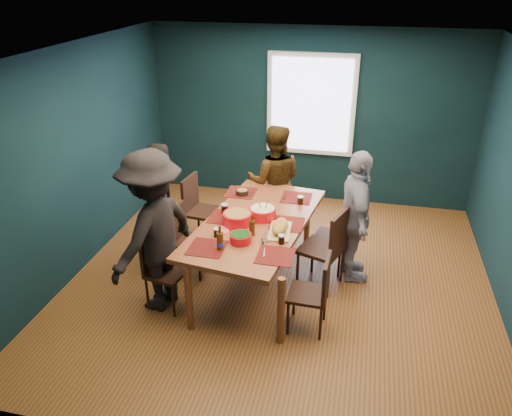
{
  "coord_description": "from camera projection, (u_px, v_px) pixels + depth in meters",
  "views": [
    {
      "loc": [
        0.84,
        -5.04,
        3.49
      ],
      "look_at": [
        -0.28,
        -0.11,
        1.0
      ],
      "focal_mm": 35.0,
      "sensor_mm": 36.0,
      "label": 1
    }
  ],
  "objects": [
    {
      "name": "chair_left_near",
      "position": [
        160.0,
        264.0,
        5.49
      ],
      "size": [
        0.46,
        0.46,
        0.88
      ],
      "rotation": [
        0.0,
        0.0,
        -0.19
      ],
      "color": "black",
      "rests_on": "floor"
    },
    {
      "name": "room",
      "position": [
        287.0,
        168.0,
        5.74
      ],
      "size": [
        5.01,
        5.01,
        2.71
      ],
      "color": "#93592A",
      "rests_on": "ground"
    },
    {
      "name": "person_right",
      "position": [
        356.0,
        218.0,
        5.83
      ],
      "size": [
        0.61,
        1.02,
        1.63
      ],
      "primitive_type": "imported",
      "rotation": [
        0.0,
        0.0,
        1.8
      ],
      "color": "white",
      "rests_on": "floor"
    },
    {
      "name": "chair_right_far",
      "position": [
        338.0,
        233.0,
        6.12
      ],
      "size": [
        0.48,
        0.48,
        0.89
      ],
      "rotation": [
        0.0,
        0.0,
        -0.21
      ],
      "color": "black",
      "rests_on": "floor"
    },
    {
      "name": "dining_table",
      "position": [
        256.0,
        227.0,
        5.76
      ],
      "size": [
        1.39,
        2.32,
        0.83
      ],
      "rotation": [
        0.0,
        0.0,
        -0.14
      ],
      "color": "brown",
      "rests_on": "floor"
    },
    {
      "name": "beer_bottle_a",
      "position": [
        220.0,
        241.0,
        5.11
      ],
      "size": [
        0.07,
        0.07,
        0.27
      ],
      "color": "#45260C",
      "rests_on": "dining_table"
    },
    {
      "name": "chair_left_mid",
      "position": [
        185.0,
        234.0,
        6.09
      ],
      "size": [
        0.43,
        0.43,
        0.88
      ],
      "rotation": [
        0.0,
        0.0,
        -0.1
      ],
      "color": "black",
      "rests_on": "floor"
    },
    {
      "name": "napkin_a",
      "position": [
        290.0,
        222.0,
        5.7
      ],
      "size": [
        0.15,
        0.15,
        0.0
      ],
      "primitive_type": "cube",
      "rotation": [
        0.0,
        0.0,
        0.29
      ],
      "color": "#FD6A6C",
      "rests_on": "dining_table"
    },
    {
      "name": "small_bowl",
      "position": [
        242.0,
        192.0,
        6.35
      ],
      "size": [
        0.16,
        0.16,
        0.07
      ],
      "color": "black",
      "rests_on": "dining_table"
    },
    {
      "name": "cutting_board",
      "position": [
        280.0,
        227.0,
        5.46
      ],
      "size": [
        0.29,
        0.58,
        0.13
      ],
      "rotation": [
        0.0,
        0.0,
        0.07
      ],
      "color": "tan",
      "rests_on": "dining_table"
    },
    {
      "name": "chair_right_mid",
      "position": [
        329.0,
        244.0,
        5.73
      ],
      "size": [
        0.59,
        0.59,
        1.02
      ],
      "rotation": [
        0.0,
        0.0,
        -0.34
      ],
      "color": "black",
      "rests_on": "floor"
    },
    {
      "name": "napkin_b",
      "position": [
        222.0,
        230.0,
        5.53
      ],
      "size": [
        0.18,
        0.18,
        0.0
      ],
      "primitive_type": "cube",
      "rotation": [
        0.0,
        0.0,
        0.29
      ],
      "color": "#FD6A6C",
      "rests_on": "dining_table"
    },
    {
      "name": "bowl_herbs",
      "position": [
        241.0,
        238.0,
        5.26
      ],
      "size": [
        0.23,
        0.23,
        0.1
      ],
      "color": "red",
      "rests_on": "dining_table"
    },
    {
      "name": "bowl_salad",
      "position": [
        237.0,
        218.0,
        5.63
      ],
      "size": [
        0.33,
        0.33,
        0.14
      ],
      "color": "red",
      "rests_on": "dining_table"
    },
    {
      "name": "cola_glass_b",
      "position": [
        281.0,
        239.0,
        5.24
      ],
      "size": [
        0.07,
        0.07,
        0.1
      ],
      "color": "black",
      "rests_on": "dining_table"
    },
    {
      "name": "cola_glass_c",
      "position": [
        300.0,
        200.0,
        6.1
      ],
      "size": [
        0.07,
        0.07,
        0.1
      ],
      "color": "black",
      "rests_on": "dining_table"
    },
    {
      "name": "chair_right_near",
      "position": [
        316.0,
        288.0,
        5.09
      ],
      "size": [
        0.41,
        0.41,
        0.87
      ],
      "rotation": [
        0.0,
        0.0,
        -0.04
      ],
      "color": "black",
      "rests_on": "floor"
    },
    {
      "name": "chair_left_far",
      "position": [
        197.0,
        205.0,
        6.75
      ],
      "size": [
        0.48,
        0.48,
        0.95
      ],
      "rotation": [
        0.0,
        0.0,
        -0.13
      ],
      "color": "black",
      "rests_on": "floor"
    },
    {
      "name": "person_near_left",
      "position": [
        154.0,
        232.0,
        5.31
      ],
      "size": [
        1.02,
        1.34,
        1.84
      ],
      "primitive_type": "imported",
      "rotation": [
        0.0,
        0.0,
        4.39
      ],
      "color": "black",
      "rests_on": "floor"
    },
    {
      "name": "person_far_left",
      "position": [
        159.0,
        206.0,
        6.14
      ],
      "size": [
        0.53,
        0.67,
        1.61
      ],
      "primitive_type": "imported",
      "rotation": [
        0.0,
        0.0,
        4.43
      ],
      "color": "black",
      "rests_on": "floor"
    },
    {
      "name": "cola_glass_d",
      "position": [
        225.0,
        208.0,
        5.87
      ],
      "size": [
        0.08,
        0.08,
        0.12
      ],
      "color": "black",
      "rests_on": "dining_table"
    },
    {
      "name": "cola_glass_a",
      "position": [
        217.0,
        232.0,
        5.37
      ],
      "size": [
        0.07,
        0.07,
        0.1
      ],
      "color": "black",
      "rests_on": "dining_table"
    },
    {
      "name": "beer_bottle_b",
      "position": [
        252.0,
        227.0,
        5.38
      ],
      "size": [
        0.06,
        0.06,
        0.25
      ],
      "color": "#45260C",
      "rests_on": "dining_table"
    },
    {
      "name": "bowl_dumpling",
      "position": [
        263.0,
        212.0,
        5.76
      ],
      "size": [
        0.31,
        0.31,
        0.29
      ],
      "color": "red",
      "rests_on": "dining_table"
    },
    {
      "name": "napkin_c",
      "position": [
        273.0,
        257.0,
        5.02
      ],
      "size": [
        0.2,
        0.2,
        0.0
      ],
      "primitive_type": "cube",
      "rotation": [
        0.0,
        0.0,
        0.47
      ],
      "color": "#FD6A6C",
      "rests_on": "dining_table"
    },
    {
      "name": "person_back",
      "position": [
        274.0,
        181.0,
        6.85
      ],
      "size": [
        0.85,
        0.71,
        1.59
      ],
      "primitive_type": "imported",
      "rotation": [
        0.0,
        0.0,
        3.28
      ],
      "color": "black",
      "rests_on": "floor"
    }
  ]
}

